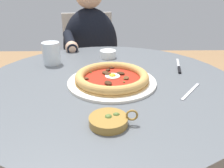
% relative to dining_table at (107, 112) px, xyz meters
% --- Properties ---
extents(dining_table, '(1.01, 1.01, 0.76)m').
position_rel_dining_table_xyz_m(dining_table, '(0.00, 0.00, 0.00)').
color(dining_table, '#565B60').
rests_on(dining_table, ground).
extents(pizza_on_plate, '(0.33, 0.33, 0.04)m').
position_rel_dining_table_xyz_m(pizza_on_plate, '(-0.01, 0.02, 0.16)').
color(pizza_on_plate, white).
rests_on(pizza_on_plate, dining_table).
extents(water_glass, '(0.08, 0.08, 0.10)m').
position_rel_dining_table_xyz_m(water_glass, '(0.26, -0.21, 0.18)').
color(water_glass, silver).
rests_on(water_glass, dining_table).
extents(steak_knife, '(0.05, 0.19, 0.01)m').
position_rel_dining_table_xyz_m(steak_knife, '(-0.31, -0.14, 0.14)').
color(steak_knife, silver).
rests_on(steak_knife, dining_table).
extents(ramekin_capers, '(0.08, 0.08, 0.04)m').
position_rel_dining_table_xyz_m(ramekin_capers, '(-0.00, -0.30, 0.16)').
color(ramekin_capers, white).
rests_on(ramekin_capers, dining_table).
extents(olive_pan, '(0.13, 0.11, 0.05)m').
position_rel_dining_table_xyz_m(olive_pan, '(-0.00, 0.29, 0.15)').
color(olive_pan, olive).
rests_on(olive_pan, dining_table).
extents(fork_utensil, '(0.11, 0.13, 0.00)m').
position_rel_dining_table_xyz_m(fork_utensil, '(-0.29, 0.10, 0.14)').
color(fork_utensil, '#BCBCC1').
rests_on(fork_utensil, dining_table).
extents(diner_person, '(0.39, 0.53, 1.11)m').
position_rel_dining_table_xyz_m(diner_person, '(0.12, -0.73, -0.13)').
color(diner_person, '#282833').
rests_on(diner_person, ground).
extents(cafe_chair_diner, '(0.47, 0.47, 0.88)m').
position_rel_dining_table_xyz_m(cafe_chair_diner, '(0.14, -0.88, -0.09)').
color(cafe_chair_diner, beige).
rests_on(cafe_chair_diner, ground).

